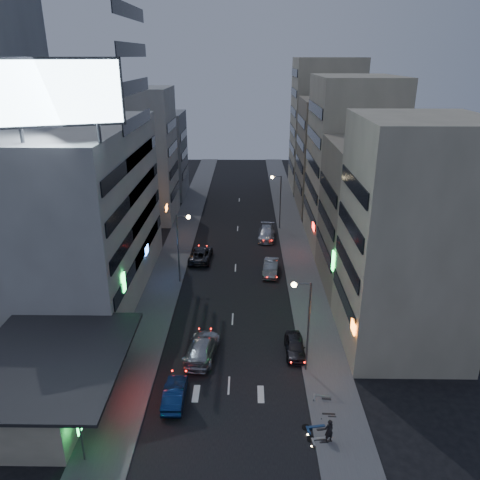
{
  "coord_description": "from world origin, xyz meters",
  "views": [
    {
      "loc": [
        1.32,
        -26.1,
        24.28
      ],
      "look_at": [
        0.67,
        18.39,
        6.69
      ],
      "focal_mm": 35.0,
      "sensor_mm": 36.0,
      "label": 1
    }
  ],
  "objects_px": {
    "scooter_black_a": "(327,432)",
    "scooter_silver_a": "(330,429)",
    "road_car_silver": "(202,348)",
    "person": "(329,430)",
    "road_car_blue": "(175,393)",
    "scooter_black_b": "(336,408)",
    "parked_car_right_near": "(295,346)",
    "scooter_blue": "(325,417)",
    "parked_car_right_far": "(267,233)",
    "scooter_silver_b": "(331,389)",
    "parked_car_left": "(201,254)",
    "parked_car_right_mid": "(271,268)"
  },
  "relations": [
    {
      "from": "scooter_blue",
      "to": "scooter_black_a",
      "type": "bearing_deg",
      "value": 168.61
    },
    {
      "from": "parked_car_right_near",
      "to": "scooter_blue",
      "type": "bearing_deg",
      "value": -81.53
    },
    {
      "from": "parked_car_left",
      "to": "road_car_blue",
      "type": "bearing_deg",
      "value": 93.87
    },
    {
      "from": "parked_car_right_near",
      "to": "parked_car_left",
      "type": "relative_size",
      "value": 0.74
    },
    {
      "from": "scooter_black_b",
      "to": "scooter_silver_b",
      "type": "xyz_separation_m",
      "value": [
        -0.01,
        1.87,
        0.1
      ]
    },
    {
      "from": "road_car_silver",
      "to": "scooter_black_a",
      "type": "distance_m",
      "value": 13.19
    },
    {
      "from": "parked_car_left",
      "to": "scooter_silver_a",
      "type": "bearing_deg",
      "value": 114.1
    },
    {
      "from": "parked_car_right_near",
      "to": "scooter_silver_b",
      "type": "bearing_deg",
      "value": -68.55
    },
    {
      "from": "parked_car_right_near",
      "to": "parked_car_right_far",
      "type": "height_order",
      "value": "parked_car_right_far"
    },
    {
      "from": "parked_car_right_far",
      "to": "parked_car_right_mid",
      "type": "bearing_deg",
      "value": -85.29
    },
    {
      "from": "person",
      "to": "scooter_black_b",
      "type": "height_order",
      "value": "person"
    },
    {
      "from": "parked_car_left",
      "to": "scooter_silver_a",
      "type": "xyz_separation_m",
      "value": [
        11.52,
        -29.62,
        -0.09
      ]
    },
    {
      "from": "parked_car_right_near",
      "to": "scooter_black_b",
      "type": "xyz_separation_m",
      "value": [
        2.25,
        -7.51,
        -0.1
      ]
    },
    {
      "from": "parked_car_right_near",
      "to": "road_car_blue",
      "type": "bearing_deg",
      "value": -147.0
    },
    {
      "from": "parked_car_right_near",
      "to": "scooter_silver_b",
      "type": "xyz_separation_m",
      "value": [
        2.23,
        -5.64,
        -0.01
      ]
    },
    {
      "from": "person",
      "to": "scooter_silver_a",
      "type": "bearing_deg",
      "value": -131.92
    },
    {
      "from": "person",
      "to": "scooter_black_a",
      "type": "bearing_deg",
      "value": -99.11
    },
    {
      "from": "parked_car_right_mid",
      "to": "parked_car_right_far",
      "type": "relative_size",
      "value": 0.84
    },
    {
      "from": "parked_car_right_near",
      "to": "parked_car_left",
      "type": "height_order",
      "value": "parked_car_left"
    },
    {
      "from": "parked_car_right_far",
      "to": "scooter_black_a",
      "type": "distance_m",
      "value": 37.51
    },
    {
      "from": "scooter_black_a",
      "to": "scooter_black_b",
      "type": "xyz_separation_m",
      "value": [
        0.99,
        2.38,
        -0.02
      ]
    },
    {
      "from": "scooter_black_a",
      "to": "scooter_silver_a",
      "type": "bearing_deg",
      "value": -52.98
    },
    {
      "from": "parked_car_left",
      "to": "scooter_blue",
      "type": "xyz_separation_m",
      "value": [
        11.36,
        -28.52,
        -0.05
      ]
    },
    {
      "from": "parked_car_right_mid",
      "to": "scooter_black_b",
      "type": "xyz_separation_m",
      "value": [
        3.6,
        -23.55,
        -0.18
      ]
    },
    {
      "from": "parked_car_left",
      "to": "road_car_blue",
      "type": "distance_m",
      "value": 26.17
    },
    {
      "from": "scooter_black_a",
      "to": "parked_car_left",
      "type": "bearing_deg",
      "value": 16.7
    },
    {
      "from": "road_car_silver",
      "to": "scooter_black_b",
      "type": "xyz_separation_m",
      "value": [
        10.29,
        -6.97,
        -0.24
      ]
    },
    {
      "from": "scooter_silver_a",
      "to": "scooter_blue",
      "type": "bearing_deg",
      "value": -0.49
    },
    {
      "from": "parked_car_left",
      "to": "scooter_black_a",
      "type": "relative_size",
      "value": 3.44
    },
    {
      "from": "parked_car_right_near",
      "to": "scooter_black_b",
      "type": "distance_m",
      "value": 7.84
    },
    {
      "from": "parked_car_right_far",
      "to": "scooter_blue",
      "type": "height_order",
      "value": "parked_car_right_far"
    },
    {
      "from": "person",
      "to": "road_car_blue",
      "type": "bearing_deg",
      "value": -40.35
    },
    {
      "from": "scooter_black_a",
      "to": "scooter_silver_a",
      "type": "xyz_separation_m",
      "value": [
        0.2,
        0.18,
        0.08
      ]
    },
    {
      "from": "parked_car_right_near",
      "to": "parked_car_left",
      "type": "distance_m",
      "value": 22.3
    },
    {
      "from": "parked_car_left",
      "to": "road_car_silver",
      "type": "relative_size",
      "value": 0.97
    },
    {
      "from": "road_car_silver",
      "to": "parked_car_left",
      "type": "bearing_deg",
      "value": -77.19
    },
    {
      "from": "parked_car_left",
      "to": "scooter_silver_a",
      "type": "height_order",
      "value": "parked_car_left"
    },
    {
      "from": "parked_car_right_far",
      "to": "scooter_black_a",
      "type": "xyz_separation_m",
      "value": [
        2.66,
        -37.42,
        -0.2
      ]
    },
    {
      "from": "scooter_black_a",
      "to": "road_car_blue",
      "type": "bearing_deg",
      "value": 67.42
    },
    {
      "from": "road_car_blue",
      "to": "scooter_black_b",
      "type": "distance_m",
      "value": 11.9
    },
    {
      "from": "scooter_black_a",
      "to": "scooter_blue",
      "type": "relative_size",
      "value": 0.82
    },
    {
      "from": "road_car_silver",
      "to": "person",
      "type": "distance_m",
      "value": 13.38
    },
    {
      "from": "road_car_silver",
      "to": "scooter_black_b",
      "type": "bearing_deg",
      "value": 153.11
    },
    {
      "from": "person",
      "to": "scooter_silver_a",
      "type": "height_order",
      "value": "person"
    },
    {
      "from": "road_car_silver",
      "to": "person",
      "type": "xyz_separation_m",
      "value": [
        9.35,
        -9.57,
        0.14
      ]
    },
    {
      "from": "road_car_blue",
      "to": "person",
      "type": "height_order",
      "value": "person"
    },
    {
      "from": "parked_car_right_far",
      "to": "road_car_silver",
      "type": "bearing_deg",
      "value": -98.84
    },
    {
      "from": "parked_car_right_near",
      "to": "parked_car_right_mid",
      "type": "height_order",
      "value": "parked_car_right_mid"
    },
    {
      "from": "scooter_blue",
      "to": "road_car_silver",
      "type": "bearing_deg",
      "value": 39.68
    },
    {
      "from": "parked_car_right_far",
      "to": "road_car_silver",
      "type": "height_order",
      "value": "road_car_silver"
    }
  ]
}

